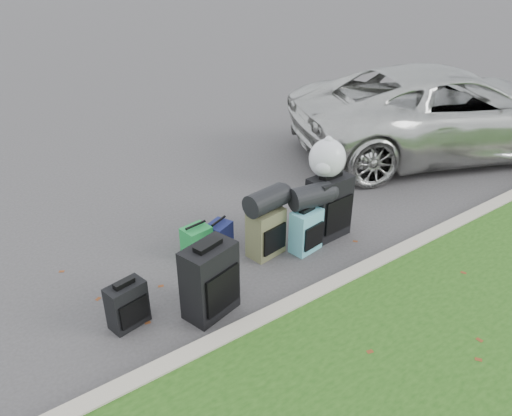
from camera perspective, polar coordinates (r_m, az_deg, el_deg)
ground at (r=6.03m, az=1.89°, el=-5.07°), size 120.00×120.00×0.00m
curb at (r=5.38m, az=8.52°, el=-9.09°), size 120.00×0.18×0.15m
suv at (r=9.30m, az=20.97°, el=10.34°), size 5.82×4.33×1.47m
suitcase_small_black at (r=5.02m, az=-14.50°, el=-10.67°), size 0.40×0.27×0.47m
suitcase_large_black_left at (r=4.94m, az=-5.31°, el=-8.24°), size 0.60×0.44×0.77m
suitcase_olive at (r=5.85m, az=1.13°, el=-2.83°), size 0.46×0.33×0.58m
suitcase_teal at (r=5.96m, az=5.73°, el=-2.59°), size 0.40×0.28×0.54m
suitcase_large_black_right at (r=6.24m, az=8.29°, el=0.14°), size 0.55×0.35×0.80m
tote_green at (r=5.95m, az=-6.80°, el=-3.74°), size 0.34×0.29×0.35m
tote_navy at (r=6.08m, az=-4.23°, el=-3.09°), size 0.36×0.33×0.31m
duffel_left at (r=5.64m, az=1.19°, el=0.88°), size 0.54×0.34×0.27m
duffel_right at (r=5.87m, az=6.29°, el=1.35°), size 0.53×0.35×0.28m
trash_bag at (r=6.01m, az=8.16°, el=5.65°), size 0.45×0.45×0.45m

